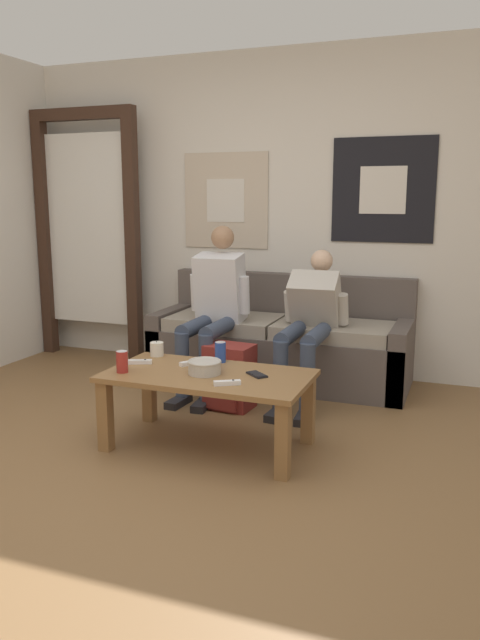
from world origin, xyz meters
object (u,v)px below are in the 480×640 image
(person_seated_teen, at_px, (310,320))
(ceramic_bowl, at_px, (205,366))
(person_seated_adult, at_px, (214,304))
(drink_can_blue, at_px, (220,352))
(game_controller_near_left, at_px, (227,383))
(game_controller_near_right, at_px, (140,362))
(coffee_table, at_px, (208,386))
(backpack, at_px, (229,378))
(drink_can_red, at_px, (122,362))
(game_controller_far_center, at_px, (191,363))
(pillar_candle, at_px, (157,349))
(cell_phone, at_px, (257,374))
(couch, at_px, (281,345))

(person_seated_teen, xyz_separation_m, ceramic_bowl, (-0.33, -1.06, -0.09))
(person_seated_adult, height_order, person_seated_teen, person_seated_adult)
(drink_can_blue, bearing_deg, person_seated_adult, 115.51)
(game_controller_near_left, xyz_separation_m, game_controller_near_right, (-0.65, 0.21, 0.00))
(coffee_table, relative_size, backpack, 2.63)
(backpack, bearing_deg, drink_can_red, -111.86)
(backpack, height_order, game_controller_far_center, game_controller_far_center)
(person_seated_teen, distance_m, game_controller_near_right, 1.28)
(drink_can_red, bearing_deg, game_controller_near_left, -1.46)
(person_seated_adult, bearing_deg, coffee_table, -68.92)
(pillar_candle, relative_size, cell_phone, 0.67)
(person_seated_adult, xyz_separation_m, game_controller_near_right, (-0.07, -0.97, -0.20))
(coffee_table, distance_m, pillar_candle, 0.53)
(couch, distance_m, pillar_candle, 1.27)
(pillar_candle, height_order, cell_phone, pillar_candle)
(coffee_table, xyz_separation_m, ceramic_bowl, (-0.01, -0.01, 0.12))
(game_controller_near_right, bearing_deg, drink_can_blue, 25.32)
(coffee_table, relative_size, person_seated_teen, 1.11)
(game_controller_far_center, bearing_deg, drink_can_blue, 39.82)
(coffee_table, bearing_deg, game_controller_far_center, 142.19)
(pillar_candle, bearing_deg, coffee_table, -28.51)
(person_seated_adult, relative_size, game_controller_near_left, 8.52)
(person_seated_adult, xyz_separation_m, game_controller_far_center, (0.22, -0.88, -0.20))
(couch, xyz_separation_m, pillar_candle, (-0.45, -1.17, 0.20))
(game_controller_near_right, bearing_deg, ceramic_bowl, -7.25)
(person_seated_adult, height_order, drink_can_blue, person_seated_adult)
(person_seated_adult, relative_size, game_controller_near_right, 8.27)
(person_seated_adult, relative_size, ceramic_bowl, 6.32)
(couch, bearing_deg, person_seated_teen, -49.13)
(couch, height_order, backpack, couch)
(drink_can_red, bearing_deg, coffee_table, 18.37)
(drink_can_blue, bearing_deg, game_controller_far_center, -140.18)
(coffee_table, relative_size, pillar_candle, 11.72)
(drink_can_blue, xyz_separation_m, drink_can_red, (-0.44, -0.40, 0.00))
(pillar_candle, height_order, drink_can_blue, drink_can_blue)
(coffee_table, distance_m, game_controller_near_right, 0.47)
(backpack, distance_m, drink_can_blue, 0.52)
(person_seated_adult, relative_size, game_controller_far_center, 8.54)
(couch, distance_m, person_seated_adult, 0.67)
(person_seated_adult, relative_size, pillar_candle, 12.24)
(backpack, height_order, ceramic_bowl, ceramic_bowl)
(game_controller_near_left, distance_m, game_controller_near_right, 0.68)
(pillar_candle, bearing_deg, game_controller_near_left, -33.05)
(game_controller_far_center, bearing_deg, drink_can_red, -136.04)
(person_seated_teen, distance_m, backpack, 0.70)
(coffee_table, xyz_separation_m, person_seated_adult, (-0.39, 1.01, 0.28))
(drink_can_red, bearing_deg, person_seated_adult, 86.54)
(ceramic_bowl, height_order, cell_phone, ceramic_bowl)
(game_controller_near_right, distance_m, cell_phone, 0.73)
(drink_can_blue, bearing_deg, game_controller_near_right, -154.68)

